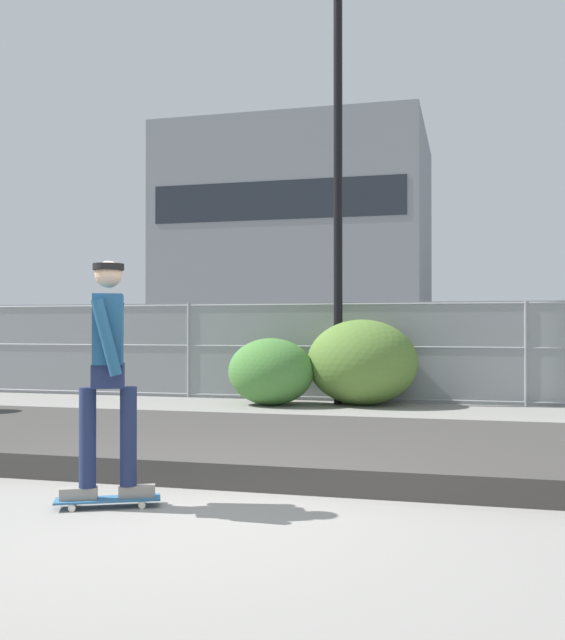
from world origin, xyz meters
name	(u,v)px	position (x,y,z in m)	size (l,w,h in m)	color
ground_plane	(167,513)	(0.00, 0.00, 0.00)	(120.00, 120.00, 0.00)	gray
gravel_berm	(261,444)	(0.00, 2.56, 0.12)	(10.99, 3.52, 0.23)	#3D3A38
skateboard	(108,500)	(-0.51, 0.05, 0.06)	(0.81, 0.51, 0.07)	#2D608C
skater	(108,362)	(-0.51, 0.05, 1.12)	(0.70, 0.62, 1.84)	gray
chain_fence	(348,351)	(0.00, 8.41, 0.93)	(19.08, 0.06, 1.85)	gray
street_lamp	(338,143)	(-0.09, 7.93, 4.72)	(0.44, 0.44, 7.72)	black
parked_car_near	(115,350)	(-6.02, 10.85, 0.84)	(4.42, 1.98, 1.66)	black
parked_car_mid	(348,352)	(-0.38, 10.76, 0.84)	(4.40, 1.96, 1.66)	#B7BABF
library_building	(302,242)	(-9.80, 47.75, 7.66)	(18.12, 15.36, 15.32)	slate
shrub_left	(271,372)	(-1.21, 7.41, 0.59)	(1.54, 1.26, 1.19)	#477F38
shrub_center	(362,362)	(0.36, 7.83, 0.76)	(1.97, 1.61, 1.52)	#567A33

